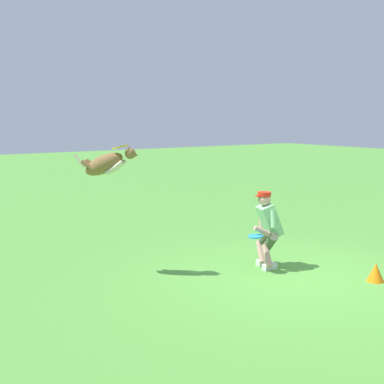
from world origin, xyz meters
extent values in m
plane|color=#559D3D|center=(0.00, 0.00, 0.00)|extent=(60.00, 60.00, 0.00)
cube|color=silver|center=(-0.11, -0.84, 0.05)|extent=(0.26, 0.10, 0.10)
cylinder|color=tan|center=(-0.06, -0.86, 0.24)|extent=(0.21, 0.33, 0.37)
cylinder|color=#4E5941|center=(-0.11, -0.82, 0.47)|extent=(0.28, 0.43, 0.37)
cube|color=silver|center=(-0.01, -0.58, 0.05)|extent=(0.26, 0.10, 0.10)
cylinder|color=tan|center=(0.04, -0.60, 0.24)|extent=(0.21, 0.33, 0.37)
cylinder|color=#4E5941|center=(-0.03, -0.59, 0.47)|extent=(0.28, 0.43, 0.37)
cube|color=#89CB8F|center=(-0.10, -0.69, 0.81)|extent=(0.50, 0.46, 0.58)
cylinder|color=#89CB8F|center=(-0.15, -0.89, 0.87)|extent=(0.13, 0.16, 0.29)
cylinder|color=#89CB8F|center=(-0.01, -0.51, 0.87)|extent=(0.13, 0.16, 0.29)
cylinder|color=tan|center=(0.19, -0.57, 0.69)|extent=(0.30, 0.18, 0.19)
cylinder|color=tan|center=(-0.12, -0.92, 0.71)|extent=(0.13, 0.16, 0.27)
sphere|color=tan|center=(0.00, -0.73, 1.17)|extent=(0.21, 0.21, 0.21)
cylinder|color=red|center=(0.00, -0.73, 1.26)|extent=(0.22, 0.22, 0.07)
cylinder|color=red|center=(0.09, -0.77, 1.23)|extent=(0.12, 0.12, 0.02)
ellipsoid|color=olive|center=(2.35, -1.87, 1.79)|extent=(0.71, 0.71, 0.52)
ellipsoid|color=beige|center=(2.22, -1.74, 1.76)|extent=(0.14, 0.20, 0.17)
sphere|color=olive|center=(2.05, -1.56, 1.96)|extent=(0.17, 0.17, 0.17)
cone|color=olive|center=(1.98, -1.50, 1.94)|extent=(0.13, 0.13, 0.09)
cone|color=olive|center=(2.10, -1.54, 2.04)|extent=(0.06, 0.06, 0.07)
cone|color=olive|center=(2.02, -1.62, 2.04)|extent=(0.06, 0.06, 0.07)
cylinder|color=beige|center=(2.27, -1.67, 1.75)|extent=(0.26, 0.26, 0.24)
cylinder|color=beige|center=(2.15, -1.79, 1.75)|extent=(0.26, 0.26, 0.24)
cylinder|color=olive|center=(2.55, -1.95, 1.75)|extent=(0.26, 0.26, 0.24)
cylinder|color=olive|center=(2.43, -2.07, 1.75)|extent=(0.26, 0.26, 0.24)
cylinder|color=beige|center=(2.64, -2.16, 1.84)|extent=(0.17, 0.17, 0.23)
cylinder|color=yellow|center=(2.15, -1.69, 2.07)|extent=(0.36, 0.36, 0.10)
cylinder|color=#2597D9|center=(0.30, -0.59, 0.61)|extent=(0.34, 0.34, 0.05)
cone|color=orange|center=(-0.93, 0.81, 0.15)|extent=(0.26, 0.26, 0.29)
camera|label=1|loc=(5.73, 5.46, 2.53)|focal=47.68mm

